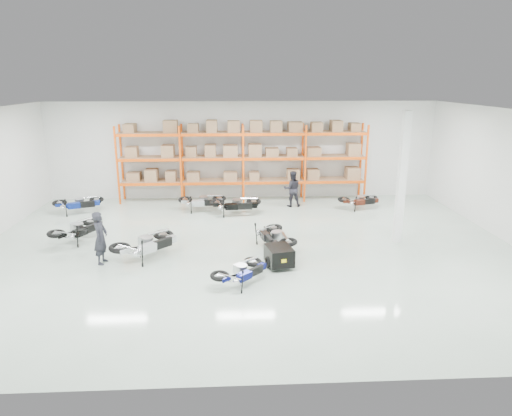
{
  "coord_description": "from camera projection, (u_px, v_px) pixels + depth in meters",
  "views": [
    {
      "loc": [
        -0.48,
        -14.23,
        5.49
      ],
      "look_at": [
        0.32,
        1.17,
        1.1
      ],
      "focal_mm": 32.0,
      "sensor_mm": 36.0,
      "label": 1
    }
  ],
  "objects": [
    {
      "name": "moto_back_d",
      "position": [
        360.0,
        198.0,
        19.82
      ],
      "size": [
        1.74,
        1.14,
        1.04
      ],
      "primitive_type": null,
      "rotation": [
        0.0,
        -0.09,
        1.8
      ],
      "color": "#45170D",
      "rests_on": "ground"
    },
    {
      "name": "moto_back_a",
      "position": [
        78.0,
        200.0,
        19.21
      ],
      "size": [
        1.96,
        1.4,
        1.15
      ],
      "primitive_type": null,
      "rotation": [
        0.0,
        -0.09,
        1.9
      ],
      "color": "navy",
      "rests_on": "ground"
    },
    {
      "name": "moto_touring_right",
      "position": [
        274.0,
        233.0,
        15.16
      ],
      "size": [
        1.25,
        1.94,
        1.16
      ],
      "primitive_type": null,
      "rotation": [
        0.0,
        -0.09,
        0.22
      ],
      "color": "black",
      "rests_on": "ground"
    },
    {
      "name": "moto_black_far_left",
      "position": [
        78.0,
        226.0,
        15.87
      ],
      "size": [
        1.67,
        2.0,
        1.16
      ],
      "primitive_type": null,
      "rotation": [
        0.0,
        -0.09,
        2.62
      ],
      "color": "black",
      "rests_on": "ground"
    },
    {
      "name": "moto_blue_centre",
      "position": [
        242.0,
        268.0,
        12.53
      ],
      "size": [
        1.66,
        1.66,
        1.02
      ],
      "primitive_type": null,
      "rotation": [
        0.0,
        -0.09,
        2.36
      ],
      "color": "#070B4A",
      "rests_on": "ground"
    },
    {
      "name": "person_left",
      "position": [
        101.0,
        238.0,
        13.86
      ],
      "size": [
        0.45,
        0.64,
        1.64
      ],
      "primitive_type": "imported",
      "rotation": [
        0.0,
        0.0,
        1.46
      ],
      "color": "#212129",
      "rests_on": "ground"
    },
    {
      "name": "pallet_rack",
      "position": [
        243.0,
        152.0,
        20.77
      ],
      "size": [
        11.28,
        0.98,
        3.62
      ],
      "color": "#F1520C",
      "rests_on": "ground"
    },
    {
      "name": "structural_column",
      "position": [
        402.0,
        179.0,
        15.32
      ],
      "size": [
        0.25,
        0.25,
        4.5
      ],
      "primitive_type": "cube",
      "color": "white",
      "rests_on": "ground"
    },
    {
      "name": "moto_back_c",
      "position": [
        236.0,
        201.0,
        18.99
      ],
      "size": [
        1.88,
        0.97,
        1.2
      ],
      "primitive_type": null,
      "rotation": [
        0.0,
        -0.09,
        1.6
      ],
      "color": "black",
      "rests_on": "ground"
    },
    {
      "name": "moto_back_b",
      "position": [
        202.0,
        198.0,
        19.56
      ],
      "size": [
        1.85,
        1.04,
        1.15
      ],
      "primitive_type": null,
      "rotation": [
        0.0,
        -0.09,
        1.66
      ],
      "color": "#A7AAB0",
      "rests_on": "ground"
    },
    {
      "name": "room",
      "position": [
        248.0,
        184.0,
        14.58
      ],
      "size": [
        18.0,
        18.0,
        18.0
      ],
      "color": "#B4C8B7",
      "rests_on": "ground"
    },
    {
      "name": "person_back",
      "position": [
        292.0,
        189.0,
        20.13
      ],
      "size": [
        0.79,
        0.62,
        1.6
      ],
      "primitive_type": "imported",
      "rotation": [
        0.0,
        0.0,
        3.16
      ],
      "color": "black",
      "rests_on": "ground"
    },
    {
      "name": "moto_silver_left",
      "position": [
        147.0,
        240.0,
        14.35
      ],
      "size": [
        2.09,
        2.08,
        1.28
      ],
      "primitive_type": null,
      "rotation": [
        0.0,
        -0.09,
        2.35
      ],
      "color": "#B3B5BB",
      "rests_on": "ground"
    },
    {
      "name": "trailer",
      "position": [
        279.0,
        256.0,
        13.68
      ],
      "size": [
        0.89,
        1.56,
        0.63
      ],
      "rotation": [
        0.0,
        0.0,
        0.21
      ],
      "color": "black",
      "rests_on": "ground"
    }
  ]
}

